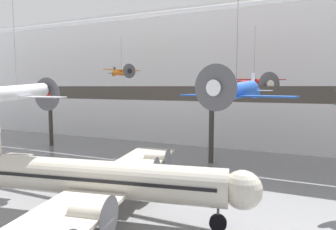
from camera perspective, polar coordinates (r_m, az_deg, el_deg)
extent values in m
cube|color=white|center=(53.80, 11.95, 7.17)|extent=(140.00, 3.00, 25.08)
cube|color=#38332D|center=(41.28, 7.97, 3.31)|extent=(110.00, 3.20, 0.90)
cube|color=#38332D|center=(39.78, 7.36, 4.68)|extent=(110.00, 0.12, 1.10)
cylinder|color=#38332D|center=(58.66, -21.44, -1.18)|extent=(0.70, 0.70, 8.85)
cylinder|color=#38332D|center=(42.65, 8.25, -3.21)|extent=(0.70, 0.70, 8.85)
cylinder|color=silver|center=(35.05, 4.46, 19.22)|extent=(120.00, 0.60, 0.60)
cylinder|color=beige|center=(25.65, -13.48, -11.63)|extent=(21.41, 6.80, 2.94)
sphere|color=beige|center=(22.99, 14.04, -13.67)|extent=(2.88, 2.88, 2.88)
cube|color=black|center=(25.56, -13.49, -11.00)|extent=(19.96, 6.58, 0.26)
cube|color=beige|center=(32.85, -5.60, -8.91)|extent=(7.35, 14.26, 0.28)
cylinder|color=beige|center=(29.64, -4.80, -10.39)|extent=(2.69, 1.84, 1.41)
cylinder|color=#4C4C51|center=(29.25, -2.24, -10.59)|extent=(0.55, 2.64, 2.68)
cylinder|color=beige|center=(33.90, -2.29, -8.35)|extent=(2.69, 1.84, 1.41)
cylinder|color=#4C4C51|center=(33.56, -0.04, -8.49)|extent=(0.55, 2.64, 2.68)
cylinder|color=beige|center=(20.50, -14.71, -17.94)|extent=(2.69, 1.84, 1.41)
cylinder|color=#4C4C51|center=(19.93, -11.09, -18.56)|extent=(0.55, 2.64, 2.68)
cylinder|color=#4C4C51|center=(23.79, 9.52, -18.28)|extent=(0.20, 0.20, 1.21)
cylinder|color=black|center=(24.04, 9.49, -19.60)|extent=(1.35, 0.61, 1.30)
cylinder|color=#4C4C51|center=(28.20, -10.67, -14.43)|extent=(0.20, 0.20, 1.21)
cylinder|color=black|center=(28.41, -10.64, -15.58)|extent=(1.35, 0.61, 1.30)
cylinder|color=#4C4C51|center=(24.31, -15.48, -17.87)|extent=(0.20, 0.20, 1.21)
cylinder|color=black|center=(24.55, -15.44, -19.17)|extent=(1.35, 0.61, 1.30)
cylinder|color=silver|center=(31.63, -26.84, 3.87)|extent=(1.47, 6.64, 1.82)
cone|color=red|center=(33.93, -22.37, 3.70)|extent=(1.24, 1.11, 1.22)
cylinder|color=#4C4C51|center=(34.10, -22.08, 3.69)|extent=(3.52, 0.10, 3.52)
cube|color=silver|center=(31.89, -26.26, 3.17)|extent=(9.91, 1.76, 0.10)
cylinder|color=slate|center=(31.88, -27.20, 12.10)|extent=(0.04, 0.04, 7.78)
cylinder|color=#1E4CAD|center=(19.94, 12.86, 4.51)|extent=(2.17, 5.23, 1.43)
cone|color=white|center=(17.56, 9.26, 5.13)|extent=(1.11, 1.03, 0.94)
cylinder|color=#4C4C51|center=(17.39, 8.97, 5.18)|extent=(2.66, 0.65, 2.72)
cone|color=#1E4CAD|center=(22.21, 15.50, 4.04)|extent=(1.19, 1.58, 0.99)
cube|color=#1E4CAD|center=(19.66, 12.47, 3.59)|extent=(7.73, 2.92, 0.10)
cube|color=white|center=(22.49, 15.85, 6.13)|extent=(0.20, 0.61, 1.26)
cube|color=white|center=(22.49, 15.81, 4.53)|extent=(2.79, 1.21, 0.06)
cylinder|color=slate|center=(20.35, 13.13, 16.89)|extent=(0.04, 0.04, 7.68)
cylinder|color=orange|center=(49.04, -8.85, 7.95)|extent=(4.17, 2.65, 1.21)
cone|color=black|center=(47.18, -7.50, 8.29)|extent=(0.96, 1.00, 0.78)
cylinder|color=#4C4C51|center=(47.05, -7.40, 8.31)|extent=(1.04, 2.03, 2.25)
cone|color=orange|center=(50.80, -10.01, 7.65)|extent=(1.38, 1.18, 0.83)
cube|color=orange|center=(48.84, -8.70, 8.44)|extent=(3.72, 6.09, 0.10)
cube|color=black|center=(51.05, -10.17, 8.41)|extent=(0.48, 0.28, 1.04)
cube|color=black|center=(51.03, -10.16, 7.83)|extent=(1.46, 2.24, 0.06)
cylinder|color=slate|center=(49.28, -8.90, 11.59)|extent=(0.04, 0.04, 5.41)
cylinder|color=red|center=(41.91, 16.03, 5.73)|extent=(4.83, 5.09, 1.38)
cone|color=silver|center=(39.43, 18.52, 5.55)|extent=(1.44, 1.44, 1.08)
cylinder|color=#4C4C51|center=(39.27, 18.70, 5.54)|extent=(2.32, 2.14, 3.12)
cone|color=red|center=(44.27, 13.97, 5.87)|extent=(1.82, 1.85, 1.07)
cube|color=red|center=(41.62, 16.33, 6.51)|extent=(7.38, 6.97, 0.10)
cube|color=silver|center=(44.58, 13.75, 6.68)|extent=(0.52, 0.56, 1.44)
cube|color=silver|center=(44.57, 13.72, 5.75)|extent=(2.77, 2.63, 0.06)
cylinder|color=slate|center=(42.14, 16.18, 11.30)|extent=(0.04, 0.04, 6.99)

